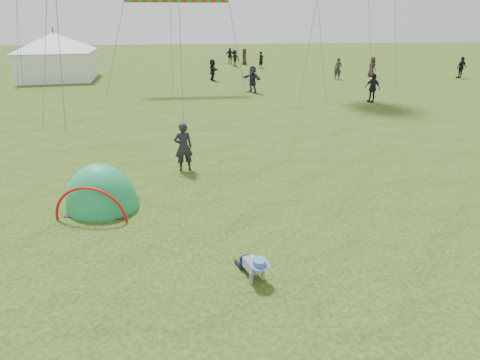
{
  "coord_description": "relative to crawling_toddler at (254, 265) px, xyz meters",
  "views": [
    {
      "loc": [
        -0.38,
        -6.3,
        4.69
      ],
      "look_at": [
        0.54,
        2.12,
        1.0
      ],
      "focal_mm": 28.0,
      "sensor_mm": 36.0,
      "label": 1
    }
  ],
  "objects": [
    {
      "name": "ground",
      "position": [
        -0.54,
        0.38,
        -0.27
      ],
      "size": [
        140.0,
        140.0,
        0.0
      ],
      "primitive_type": "plane",
      "color": "#133907"
    },
    {
      "name": "crawling_toddler",
      "position": [
        0.0,
        0.0,
        0.0
      ],
      "size": [
        0.73,
        0.84,
        0.54
      ],
      "primitive_type": null,
      "rotation": [
        0.0,
        0.0,
        0.38
      ],
      "color": "black",
      "rests_on": "ground"
    },
    {
      "name": "popup_tent",
      "position": [
        -3.61,
        3.33,
        -0.27
      ],
      "size": [
        2.17,
        1.91,
        2.48
      ],
      "primitive_type": "ellipsoid",
      "rotation": [
        0.0,
        0.0,
        -0.19
      ],
      "color": "#15844E",
      "rests_on": "ground"
    },
    {
      "name": "standing_adult",
      "position": [
        -1.5,
        5.81,
        0.54
      ],
      "size": [
        0.66,
        0.5,
        1.62
      ],
      "primitive_type": "imported",
      "rotation": [
        0.0,
        0.0,
        3.35
      ],
      "color": "black",
      "rests_on": "ground"
    },
    {
      "name": "event_marquee",
      "position": [
        -12.17,
        27.15,
        1.66
      ],
      "size": [
        6.19,
        6.19,
        3.86
      ],
      "primitive_type": null,
      "rotation": [
        0.0,
        0.0,
        0.11
      ],
      "color": "white",
      "rests_on": "ground"
    },
    {
      "name": "crowd_person_0",
      "position": [
        5.4,
        32.68,
        0.52
      ],
      "size": [
        0.69,
        0.65,
        1.59
      ],
      "primitive_type": "imported",
      "rotation": [
        0.0,
        0.0,
        0.62
      ],
      "color": "black",
      "rests_on": "ground"
    },
    {
      "name": "crowd_person_1",
      "position": [
        -16.45,
        30.51,
        0.59
      ],
      "size": [
        0.86,
        0.68,
        1.73
      ],
      "primitive_type": "imported",
      "rotation": [
        0.0,
        0.0,
        6.25
      ],
      "color": "#2D211A",
      "rests_on": "ground"
    },
    {
      "name": "crowd_person_2",
      "position": [
        20.89,
        24.17,
        0.59
      ],
      "size": [
        1.08,
        0.68,
        1.72
      ],
      "primitive_type": "imported",
      "rotation": [
        0.0,
        0.0,
        3.43
      ],
      "color": "black",
      "rests_on": "ground"
    },
    {
      "name": "crowd_person_4",
      "position": [
        13.85,
        25.73,
        0.55
      ],
      "size": [
        0.69,
        0.9,
        1.64
      ],
      "primitive_type": "imported",
      "rotation": [
        0.0,
        0.0,
        1.8
      ],
      "color": "#33221E",
      "rests_on": "ground"
    },
    {
      "name": "crowd_person_5",
      "position": [
        0.24,
        25.02,
        0.56
      ],
      "size": [
        0.9,
        1.62,
        1.67
      ],
      "primitive_type": "imported",
      "rotation": [
        0.0,
        0.0,
        1.85
      ],
      "color": "black",
      "rests_on": "ground"
    },
    {
      "name": "crowd_person_6",
      "position": [
        10.44,
        24.6,
        0.57
      ],
      "size": [
        0.74,
        0.68,
        1.69
      ],
      "primitive_type": "imported",
      "rotation": [
        0.0,
        0.0,
        5.69
      ],
      "color": "#25262F",
      "rests_on": "ground"
    },
    {
      "name": "crowd_person_8",
      "position": [
        2.58,
        36.61,
        0.58
      ],
      "size": [
        1.03,
        0.51,
        1.7
      ],
      "primitive_type": "imported",
      "rotation": [
        0.0,
        0.0,
        6.19
      ],
      "color": "black",
      "rests_on": "ground"
    },
    {
      "name": "crowd_person_9",
      "position": [
        2.91,
        34.31,
        0.54
      ],
      "size": [
        1.21,
        1.09,
        1.63
      ],
      "primitive_type": "imported",
      "rotation": [
        0.0,
        0.0,
        5.7
      ],
      "color": "black",
      "rests_on": "ground"
    },
    {
      "name": "crowd_person_10",
      "position": [
        4.1,
        35.82,
        0.56
      ],
      "size": [
        0.7,
        0.91,
        1.66
      ],
      "primitive_type": "imported",
      "rotation": [
        0.0,
        0.0,
        4.94
      ],
      "color": "#302621",
      "rests_on": "ground"
    },
    {
      "name": "crowd_person_11",
      "position": [
        2.7,
        19.62,
        0.6
      ],
      "size": [
        1.45,
        1.56,
        1.75
      ],
      "primitive_type": "imported",
      "rotation": [
        0.0,
        0.0,
        5.42
      ],
      "color": "#232B35",
      "rests_on": "ground"
    },
    {
      "name": "crowd_person_14",
      "position": [
        9.35,
        15.66,
        0.57
      ],
      "size": [
        0.87,
        1.05,
        1.67
      ],
      "primitive_type": "imported",
      "rotation": [
        0.0,
        0.0,
        5.28
      ],
      "color": "black",
      "rests_on": "ground"
    }
  ]
}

